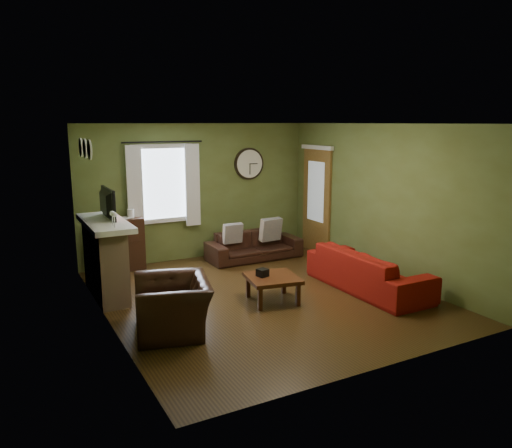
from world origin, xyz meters
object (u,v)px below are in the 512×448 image
sofa_brown (254,245)px  armchair (173,306)px  coffee_table (272,289)px  sofa_red (368,270)px  bookshelf (121,245)px

sofa_brown → armchair: (-2.52, -2.55, 0.07)m
sofa_brown → coffee_table: sofa_brown is taller
sofa_red → armchair: bearing=91.7°
sofa_red → coffee_table: (-1.61, 0.25, -0.13)m
bookshelf → sofa_red: 4.33m
bookshelf → armchair: bearing=-91.3°
sofa_brown → sofa_red: (0.74, -2.46, 0.05)m
bookshelf → sofa_brown: (2.45, -0.46, -0.20)m
bookshelf → coffee_table: 3.12m
sofa_brown → coffee_table: (-0.86, -2.21, -0.07)m
coffee_table → sofa_brown: bearing=68.7°
bookshelf → sofa_red: bookshelf is taller
coffee_table → bookshelf: bearing=120.7°
bookshelf → sofa_red: size_ratio=0.43×
coffee_table → sofa_red: bearing=-8.7°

